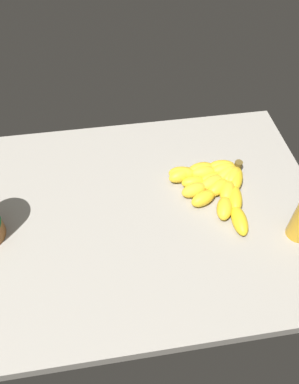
% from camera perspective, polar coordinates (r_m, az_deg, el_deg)
% --- Properties ---
extents(ground_plane, '(0.93, 0.65, 0.03)m').
position_cam_1_polar(ground_plane, '(0.88, -3.09, -3.80)').
color(ground_plane, gray).
extents(banana_bunch, '(0.20, 0.23, 0.04)m').
position_cam_1_polar(banana_bunch, '(0.91, 10.49, 1.44)').
color(banana_bunch, yellow).
rests_on(banana_bunch, ground_plane).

